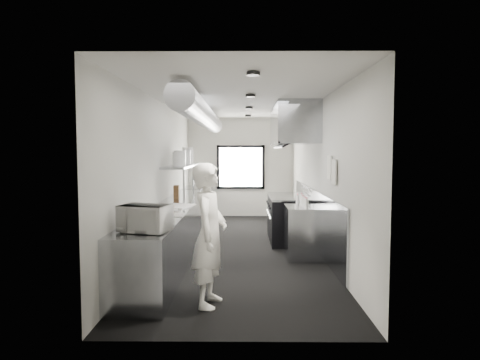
{
  "coord_description": "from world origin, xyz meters",
  "views": [
    {
      "loc": [
        0.09,
        -8.03,
        1.87
      ],
      "look_at": [
        0.02,
        -0.2,
        1.33
      ],
      "focal_mm": 31.7,
      "sensor_mm": 36.0,
      "label": 1
    }
  ],
  "objects_px": {
    "small_plate": "(172,209)",
    "squeeze_bottle_e": "(298,199)",
    "plate_stack_b": "(180,158)",
    "squeeze_bottle_b": "(305,203)",
    "cutting_board": "(177,206)",
    "plate_stack_d": "(188,156)",
    "range": "(289,218)",
    "line_cook": "(210,234)",
    "plate_stack_a": "(179,159)",
    "knife_block": "(176,192)",
    "pass_shelf": "(184,166)",
    "deli_tub_b": "(141,217)",
    "bottle_station": "(304,232)",
    "squeeze_bottle_a": "(307,204)",
    "squeeze_bottle_d": "(301,200)",
    "exhaust_hood": "(293,125)",
    "deli_tub_a": "(134,222)",
    "squeeze_bottle_c": "(303,201)",
    "microwave": "(145,218)",
    "plate_stack_c": "(186,157)",
    "prep_counter": "(175,230)",
    "far_work_table": "(198,204)"
  },
  "relations": [
    {
      "from": "small_plate",
      "to": "squeeze_bottle_c",
      "type": "xyz_separation_m",
      "value": [
        2.22,
        0.44,
        0.08
      ]
    },
    {
      "from": "pass_shelf",
      "to": "deli_tub_b",
      "type": "xyz_separation_m",
      "value": [
        -0.16,
        -3.18,
        -0.59
      ]
    },
    {
      "from": "range",
      "to": "microwave",
      "type": "distance_m",
      "value": 4.32
    },
    {
      "from": "range",
      "to": "plate_stack_b",
      "type": "relative_size",
      "value": 5.24
    },
    {
      "from": "plate_stack_d",
      "to": "squeeze_bottle_d",
      "type": "xyz_separation_m",
      "value": [
        2.31,
        -2.11,
        -0.76
      ]
    },
    {
      "from": "knife_block",
      "to": "range",
      "type": "bearing_deg",
      "value": -2.0
    },
    {
      "from": "knife_block",
      "to": "plate_stack_c",
      "type": "distance_m",
      "value": 0.93
    },
    {
      "from": "plate_stack_d",
      "to": "squeeze_bottle_d",
      "type": "relative_size",
      "value": 1.91
    },
    {
      "from": "bottle_station",
      "to": "squeeze_bottle_a",
      "type": "bearing_deg",
      "value": -92.48
    },
    {
      "from": "bottle_station",
      "to": "deli_tub_b",
      "type": "distance_m",
      "value": 2.94
    },
    {
      "from": "line_cook",
      "to": "plate_stack_a",
      "type": "height_order",
      "value": "plate_stack_a"
    },
    {
      "from": "plate_stack_d",
      "to": "squeeze_bottle_b",
      "type": "height_order",
      "value": "plate_stack_d"
    },
    {
      "from": "far_work_table",
      "to": "deli_tub_a",
      "type": "bearing_deg",
      "value": -91.78
    },
    {
      "from": "plate_stack_b",
      "to": "squeeze_bottle_e",
      "type": "bearing_deg",
      "value": -22.45
    },
    {
      "from": "pass_shelf",
      "to": "plate_stack_d",
      "type": "xyz_separation_m",
      "value": [
        0.0,
        0.59,
        0.22
      ]
    },
    {
      "from": "pass_shelf",
      "to": "exhaust_hood",
      "type": "bearing_deg",
      "value": -7.47
    },
    {
      "from": "cutting_board",
      "to": "squeeze_bottle_c",
      "type": "relative_size",
      "value": 3.54
    },
    {
      "from": "line_cook",
      "to": "deli_tub_a",
      "type": "xyz_separation_m",
      "value": [
        -1.01,
        0.39,
        0.08
      ]
    },
    {
      "from": "deli_tub_b",
      "to": "small_plate",
      "type": "height_order",
      "value": "deli_tub_b"
    },
    {
      "from": "cutting_board",
      "to": "squeeze_bottle_d",
      "type": "xyz_separation_m",
      "value": [
        2.19,
        0.23,
        0.09
      ]
    },
    {
      "from": "range",
      "to": "plate_stack_d",
      "type": "relative_size",
      "value": 4.28
    },
    {
      "from": "cutting_board",
      "to": "squeeze_bottle_b",
      "type": "relative_size",
      "value": 3.63
    },
    {
      "from": "deli_tub_b",
      "to": "squeeze_bottle_c",
      "type": "relative_size",
      "value": 0.77
    },
    {
      "from": "squeeze_bottle_b",
      "to": "cutting_board",
      "type": "bearing_deg",
      "value": 176.59
    },
    {
      "from": "pass_shelf",
      "to": "squeeze_bottle_d",
      "type": "bearing_deg",
      "value": -33.38
    },
    {
      "from": "pass_shelf",
      "to": "line_cook",
      "type": "height_order",
      "value": "line_cook"
    },
    {
      "from": "knife_block",
      "to": "exhaust_hood",
      "type": "bearing_deg",
      "value": -2.08
    },
    {
      "from": "range",
      "to": "deli_tub_a",
      "type": "distance_m",
      "value": 4.09
    },
    {
      "from": "microwave",
      "to": "squeeze_bottle_c",
      "type": "bearing_deg",
      "value": 61.19
    },
    {
      "from": "small_plate",
      "to": "squeeze_bottle_a",
      "type": "distance_m",
      "value": 2.23
    },
    {
      "from": "plate_stack_a",
      "to": "squeeze_bottle_e",
      "type": "bearing_deg",
      "value": -13.64
    },
    {
      "from": "deli_tub_a",
      "to": "cutting_board",
      "type": "relative_size",
      "value": 0.2
    },
    {
      "from": "line_cook",
      "to": "microwave",
      "type": "distance_m",
      "value": 0.8
    },
    {
      "from": "plate_stack_a",
      "to": "plate_stack_c",
      "type": "distance_m",
      "value": 0.99
    },
    {
      "from": "pass_shelf",
      "to": "prep_counter",
      "type": "bearing_deg",
      "value": -88.44
    },
    {
      "from": "small_plate",
      "to": "plate_stack_a",
      "type": "xyz_separation_m",
      "value": [
        -0.09,
        1.31,
        0.8
      ]
    },
    {
      "from": "exhaust_hood",
      "to": "squeeze_bottle_c",
      "type": "relative_size",
      "value": 12.55
    },
    {
      "from": "range",
      "to": "deli_tub_a",
      "type": "height_order",
      "value": "deli_tub_a"
    },
    {
      "from": "squeeze_bottle_b",
      "to": "range",
      "type": "bearing_deg",
      "value": 93.33
    },
    {
      "from": "squeeze_bottle_c",
      "to": "squeeze_bottle_e",
      "type": "relative_size",
      "value": 1.05
    },
    {
      "from": "microwave",
      "to": "squeeze_bottle_a",
      "type": "distance_m",
      "value": 2.97
    },
    {
      "from": "range",
      "to": "cutting_board",
      "type": "relative_size",
      "value": 2.58
    },
    {
      "from": "squeeze_bottle_c",
      "to": "squeeze_bottle_d",
      "type": "xyz_separation_m",
      "value": [
        -0.0,
        0.16,
        0.01
      ]
    },
    {
      "from": "knife_block",
      "to": "plate_stack_b",
      "type": "bearing_deg",
      "value": 1.76
    },
    {
      "from": "deli_tub_a",
      "to": "deli_tub_b",
      "type": "xyz_separation_m",
      "value": [
        -0.02,
        0.42,
        0.0
      ]
    },
    {
      "from": "small_plate",
      "to": "squeeze_bottle_e",
      "type": "relative_size",
      "value": 1.16
    },
    {
      "from": "prep_counter",
      "to": "plate_stack_d",
      "type": "height_order",
      "value": "plate_stack_d"
    },
    {
      "from": "knife_block",
      "to": "squeeze_bottle_d",
      "type": "distance_m",
      "value": 2.65
    },
    {
      "from": "exhaust_hood",
      "to": "deli_tub_a",
      "type": "height_order",
      "value": "exhaust_hood"
    },
    {
      "from": "range",
      "to": "squeeze_bottle_b",
      "type": "height_order",
      "value": "squeeze_bottle_b"
    }
  ]
}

